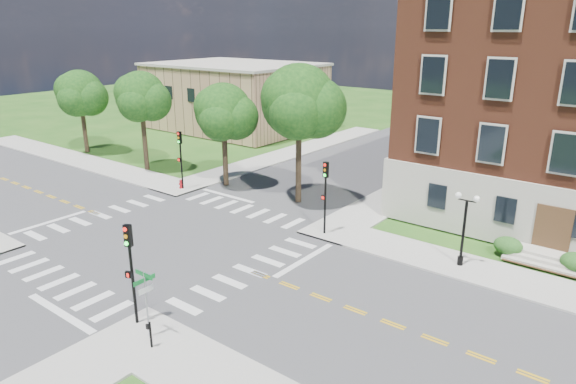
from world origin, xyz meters
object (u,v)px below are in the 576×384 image
Objects in this scene: traffic_signal_ne at (325,188)px; traffic_signal_se at (131,262)px; twin_lamp_west at (464,225)px; street_sign_pole at (146,292)px; fire_hydrant at (181,184)px; push_button_post at (150,333)px; traffic_signal_nw at (180,153)px.

traffic_signal_se is at bearing -93.61° from traffic_signal_ne.
traffic_signal_ne is 1.13× the size of twin_lamp_west.
twin_lamp_west is 1.36× the size of street_sign_pole.
fire_hydrant is at bearing 177.06° from traffic_signal_ne.
traffic_signal_se is 20.53m from fire_hydrant.
street_sign_pole is at bearing -88.07° from traffic_signal_ne.
traffic_signal_se is 1.00× the size of traffic_signal_ne.
traffic_signal_ne reaches higher than fire_hydrant.
street_sign_pole is at bearing 146.42° from push_button_post.
fire_hydrant is (-16.02, 15.61, -0.33)m from push_button_post.
traffic_signal_nw reaches higher than push_button_post.
traffic_signal_nw is (-14.69, 0.80, 0.00)m from traffic_signal_ne.
traffic_signal_se is 1.55× the size of street_sign_pole.
traffic_signal_nw is at bearing -179.89° from twin_lamp_west.
traffic_signal_nw is 21.49m from street_sign_pole.
push_button_post is (-7.50, -15.70, -1.73)m from twin_lamp_west.
traffic_signal_se reaches higher than street_sign_pole.
traffic_signal_nw is 23.38m from twin_lamp_west.
twin_lamp_west is at bearing 0.20° from fire_hydrant.
traffic_signal_ne is 4.00× the size of push_button_post.
push_button_post is 1.60× the size of fire_hydrant.
traffic_signal_nw is 1.13× the size of twin_lamp_west.
fire_hydrant is (-15.32, 15.15, -1.84)m from street_sign_pole.
twin_lamp_west reaches higher than fire_hydrant.
fire_hydrant is at bearing 135.32° from street_sign_pole.
traffic_signal_se is 6.40× the size of fire_hydrant.
traffic_signal_se is 1.13× the size of twin_lamp_west.
traffic_signal_se is 3.26m from push_button_post.
push_button_post is at bearing -21.16° from traffic_signal_se.
traffic_signal_se is 1.66m from street_sign_pole.
traffic_signal_se is 17.72m from twin_lamp_west.
traffic_signal_ne is 1.55× the size of street_sign_pole.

